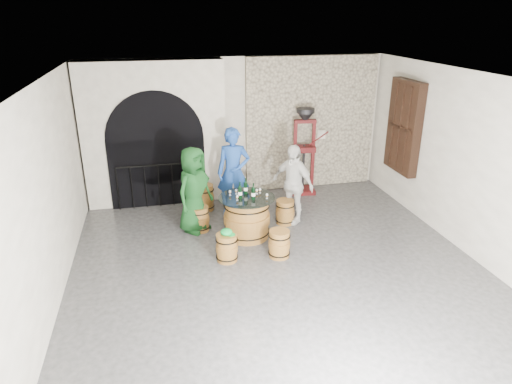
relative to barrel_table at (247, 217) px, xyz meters
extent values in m
plane|color=#2E2E31|center=(0.29, -1.52, -0.41)|extent=(8.00, 8.00, 0.00)
plane|color=beige|center=(0.29, 2.48, 1.19)|extent=(8.00, 0.00, 8.00)
plane|color=beige|center=(0.29, -5.52, 1.19)|extent=(8.00, 0.00, 8.00)
plane|color=beige|center=(-3.21, -1.52, 1.19)|extent=(0.00, 8.00, 8.00)
plane|color=beige|center=(3.79, -1.52, 1.19)|extent=(0.00, 8.00, 8.00)
plane|color=beige|center=(0.29, -1.52, 2.79)|extent=(8.00, 8.00, 0.00)
cube|color=#B2A98E|center=(2.09, 2.42, 1.19)|extent=(3.20, 0.12, 3.18)
cube|color=beige|center=(-1.61, 2.23, 1.19)|extent=(3.10, 0.50, 3.18)
cube|color=black|center=(-1.61, 1.96, 0.36)|extent=(2.10, 0.03, 1.55)
cylinder|color=black|center=(-1.61, 1.96, 1.14)|extent=(2.10, 0.03, 2.10)
cylinder|color=black|center=(-1.61, 1.90, 0.57)|extent=(1.79, 0.04, 0.04)
cylinder|color=black|center=(-2.51, 1.90, 0.08)|extent=(0.02, 0.02, 0.98)
cylinder|color=black|center=(-2.21, 1.90, 0.08)|extent=(0.02, 0.02, 0.98)
cylinder|color=black|center=(-1.91, 1.90, 0.08)|extent=(0.02, 0.02, 0.98)
cylinder|color=black|center=(-1.61, 1.90, 0.08)|extent=(0.02, 0.02, 0.98)
cylinder|color=black|center=(-1.32, 1.90, 0.08)|extent=(0.02, 0.02, 0.98)
cylinder|color=black|center=(-1.02, 1.90, 0.08)|extent=(0.02, 0.02, 0.98)
cylinder|color=black|center=(-0.72, 1.90, 0.08)|extent=(0.02, 0.02, 0.98)
cube|color=black|center=(3.68, 0.88, 1.39)|extent=(0.20, 1.10, 2.00)
cube|color=black|center=(3.63, 0.88, 1.39)|extent=(0.06, 0.88, 1.76)
cube|color=black|center=(3.66, 0.88, 1.39)|extent=(0.22, 0.92, 0.06)
cube|color=black|center=(3.66, 0.59, 1.39)|extent=(0.22, 0.06, 1.80)
cube|color=black|center=(3.66, 0.88, 1.39)|extent=(0.22, 0.06, 1.80)
cube|color=black|center=(3.66, 1.17, 1.39)|extent=(0.22, 0.06, 1.80)
cylinder|color=brown|center=(0.00, 0.00, -0.02)|extent=(0.84, 0.84, 0.79)
cylinder|color=brown|center=(0.00, 0.00, -0.02)|extent=(0.90, 0.90, 0.17)
torus|color=black|center=(0.00, 0.00, -0.29)|extent=(0.89, 0.89, 0.02)
torus|color=black|center=(0.00, 0.00, 0.25)|extent=(0.89, 0.89, 0.02)
cylinder|color=brown|center=(0.00, 0.00, 0.39)|extent=(0.85, 0.85, 0.02)
cylinder|color=black|center=(0.00, 0.00, 0.41)|extent=(1.09, 1.09, 0.01)
cylinder|color=brown|center=(-0.87, 0.47, -0.17)|extent=(0.36, 0.36, 0.49)
cylinder|color=brown|center=(-0.87, 0.47, -0.17)|extent=(0.39, 0.39, 0.11)
torus|color=black|center=(-0.87, 0.47, -0.34)|extent=(0.40, 0.40, 0.02)
torus|color=black|center=(-0.87, 0.47, 0.00)|extent=(0.40, 0.40, 0.02)
cylinder|color=brown|center=(-0.87, 0.47, 0.09)|extent=(0.37, 0.37, 0.02)
cylinder|color=brown|center=(-0.05, 0.99, -0.17)|extent=(0.36, 0.36, 0.49)
cylinder|color=brown|center=(-0.05, 0.99, -0.17)|extent=(0.39, 0.39, 0.11)
torus|color=black|center=(-0.05, 0.99, -0.34)|extent=(0.40, 0.40, 0.02)
torus|color=black|center=(-0.05, 0.99, 0.00)|extent=(0.40, 0.40, 0.02)
cylinder|color=brown|center=(-0.05, 0.99, 0.09)|extent=(0.37, 0.37, 0.02)
cylinder|color=brown|center=(0.90, 0.42, -0.17)|extent=(0.36, 0.36, 0.49)
cylinder|color=brown|center=(0.90, 0.42, -0.17)|extent=(0.39, 0.39, 0.11)
torus|color=black|center=(0.90, 0.42, -0.34)|extent=(0.40, 0.40, 0.02)
torus|color=black|center=(0.90, 0.42, 0.00)|extent=(0.40, 0.40, 0.02)
cylinder|color=brown|center=(0.90, 0.42, 0.09)|extent=(0.37, 0.37, 0.02)
cylinder|color=brown|center=(0.41, -0.90, -0.17)|extent=(0.36, 0.36, 0.49)
cylinder|color=brown|center=(0.41, -0.90, -0.17)|extent=(0.39, 0.39, 0.11)
torus|color=black|center=(0.41, -0.90, -0.34)|extent=(0.40, 0.40, 0.02)
torus|color=black|center=(0.41, -0.90, 0.00)|extent=(0.40, 0.40, 0.02)
cylinder|color=brown|center=(0.41, -0.90, 0.09)|extent=(0.37, 0.37, 0.02)
cylinder|color=brown|center=(-0.53, -0.83, -0.17)|extent=(0.36, 0.36, 0.49)
cylinder|color=brown|center=(-0.53, -0.83, -0.17)|extent=(0.39, 0.39, 0.11)
torus|color=black|center=(-0.53, -0.83, -0.34)|extent=(0.40, 0.40, 0.02)
torus|color=black|center=(-0.53, -0.83, 0.00)|extent=(0.40, 0.40, 0.02)
cylinder|color=brown|center=(-0.53, -0.83, 0.09)|extent=(0.37, 0.37, 0.02)
ellipsoid|color=#0D9436|center=(-0.53, -0.83, 0.15)|extent=(0.21, 0.21, 0.11)
cylinder|color=#0D9436|center=(-0.45, -0.86, 0.10)|extent=(0.14, 0.14, 0.01)
imported|color=#113C17|center=(-0.95, 0.51, 0.45)|extent=(1.00, 0.98, 1.74)
imported|color=#1B4397|center=(-0.05, 1.12, 0.54)|extent=(0.77, 0.58, 1.92)
imported|color=silver|center=(1.07, 0.50, 0.42)|extent=(0.92, 1.02, 1.67)
cylinder|color=black|center=(-0.13, -0.02, 0.53)|extent=(0.07, 0.07, 0.22)
cylinder|color=white|center=(-0.13, -0.02, 0.52)|extent=(0.08, 0.08, 0.06)
cone|color=black|center=(-0.13, -0.02, 0.66)|extent=(0.07, 0.07, 0.05)
cylinder|color=black|center=(-0.13, -0.02, 0.71)|extent=(0.03, 0.03, 0.07)
cylinder|color=black|center=(0.10, -0.13, 0.53)|extent=(0.07, 0.07, 0.22)
cylinder|color=white|center=(0.10, -0.13, 0.52)|extent=(0.08, 0.08, 0.06)
cone|color=black|center=(0.10, -0.13, 0.66)|extent=(0.07, 0.07, 0.05)
cylinder|color=black|center=(0.10, -0.13, 0.71)|extent=(0.03, 0.03, 0.07)
cylinder|color=black|center=(0.02, 0.17, 0.53)|extent=(0.07, 0.07, 0.22)
cylinder|color=white|center=(0.02, 0.17, 0.52)|extent=(0.08, 0.08, 0.06)
cone|color=black|center=(0.02, 0.17, 0.66)|extent=(0.07, 0.07, 0.05)
cylinder|color=black|center=(0.02, 0.17, 0.71)|extent=(0.03, 0.03, 0.07)
cylinder|color=brown|center=(-0.66, 1.49, -0.13)|extent=(0.40, 0.40, 0.56)
cylinder|color=brown|center=(-0.66, 1.49, -0.13)|extent=(0.43, 0.43, 0.12)
torus|color=black|center=(-0.66, 1.49, -0.32)|extent=(0.44, 0.44, 0.02)
torus|color=black|center=(-0.66, 1.49, 0.06)|extent=(0.44, 0.44, 0.02)
cylinder|color=brown|center=(-0.66, 1.49, 0.16)|extent=(0.41, 0.41, 0.02)
cube|color=#460B0C|center=(1.80, 2.00, -0.36)|extent=(0.62, 0.52, 0.11)
cube|color=#460B0C|center=(1.80, 2.00, 0.70)|extent=(0.55, 0.39, 0.13)
cube|color=#460B0C|center=(1.80, 2.00, 1.35)|extent=(0.52, 0.19, 0.08)
cylinder|color=black|center=(1.80, 2.00, 0.24)|extent=(0.06, 0.06, 1.09)
cylinder|color=black|center=(1.80, 2.00, 1.60)|extent=(0.41, 0.41, 0.10)
cone|color=black|center=(1.80, 2.00, 1.47)|extent=(0.41, 0.41, 0.22)
cube|color=#460B0C|center=(1.58, 2.02, 0.51)|extent=(0.09, 0.09, 1.74)
cube|color=#460B0C|center=(2.01, 1.97, 0.51)|extent=(0.09, 0.09, 1.74)
cylinder|color=#460B0C|center=(2.12, 1.91, 0.95)|extent=(0.47, 0.09, 0.34)
cube|color=silver|center=(2.34, 2.34, 0.94)|extent=(0.18, 0.10, 0.22)
camera|label=1|loc=(-1.58, -7.88, 3.72)|focal=32.00mm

